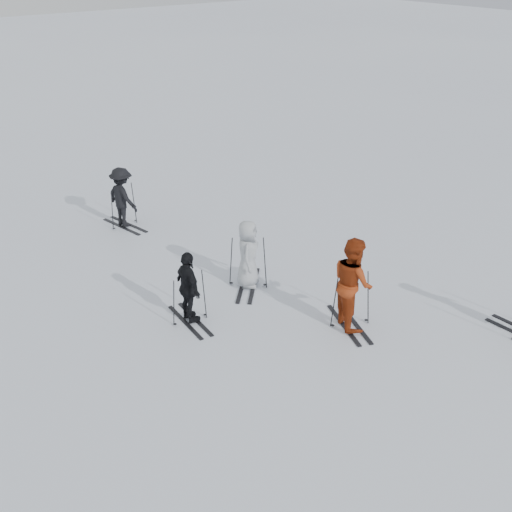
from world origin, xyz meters
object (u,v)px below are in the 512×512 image
at_px(skier_red, 353,284).
at_px(skier_uphill_far, 122,198).
at_px(skier_grey, 248,255).
at_px(skier_uphill_left, 189,289).

xyz_separation_m(skier_red, skier_uphill_far, (-1.27, 7.40, -0.14)).
bearing_deg(skier_grey, skier_red, -121.64).
distance_m(skier_red, skier_uphill_left, 3.31).
bearing_deg(skier_grey, skier_uphill_left, 148.28).
bearing_deg(skier_uphill_left, skier_uphill_far, -7.10).
distance_m(skier_grey, skier_uphill_left, 1.93).
bearing_deg(skier_grey, skier_uphill_far, 51.75).
xyz_separation_m(skier_uphill_left, skier_uphill_far, (1.25, 5.26, 0.05)).
bearing_deg(skier_red, skier_grey, 36.11).
relative_size(skier_red, skier_grey, 1.22).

